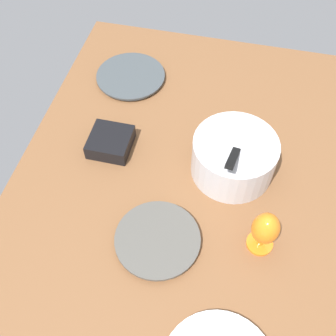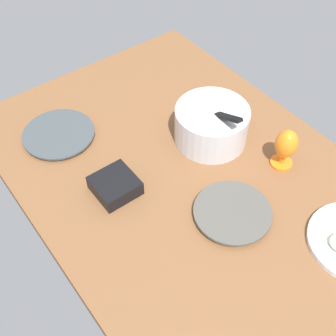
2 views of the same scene
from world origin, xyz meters
The scene contains 6 objects.
ground_plane centered at (0.00, 0.00, -2.00)cm, with size 160.00×104.00×4.00cm, color brown.
dinner_plate_left centered at (-47.65, -26.90, 1.03)cm, with size 26.51×26.51×1.98cm.
dinner_plate_right centered at (17.49, 0.02, 1.33)cm, with size 24.87×24.87×2.56cm.
mixing_bowl centered at (-13.17, 17.21, 7.38)cm, with size 27.57×26.47×20.09cm.
hurricane_glass_orange centered at (11.39, 28.90, 8.94)cm, with size 7.73×7.73×15.37cm.
square_bowl_black centered at (-13.42, -23.97, 2.99)cm, with size 13.70×13.70×5.36cm.
Camera 2 is at (69.87, -65.09, 115.35)cm, focal length 47.13 mm.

